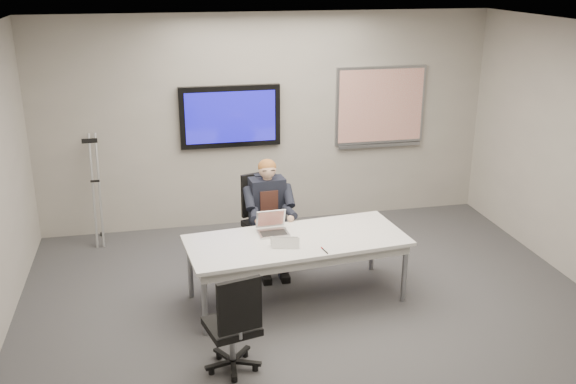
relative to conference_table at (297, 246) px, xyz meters
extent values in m
cube|color=#3B3B3D|center=(0.12, -0.74, -0.61)|extent=(6.00, 6.00, 0.02)
cube|color=silver|center=(0.12, -0.74, 2.19)|extent=(6.00, 6.00, 0.02)
cube|color=#A9A398|center=(0.12, 2.26, 0.79)|extent=(6.00, 0.02, 2.80)
cube|color=silver|center=(0.00, 0.00, 0.06)|extent=(2.33, 1.16, 0.04)
cube|color=beige|center=(0.00, 0.00, -0.01)|extent=(2.23, 1.06, 0.09)
cylinder|color=gray|center=(-1.00, -0.50, -0.29)|extent=(0.06, 0.06, 0.66)
cylinder|color=gray|center=(1.08, -0.28, -0.29)|extent=(0.06, 0.06, 0.66)
cylinder|color=gray|center=(-1.08, 0.28, -0.29)|extent=(0.06, 0.06, 0.66)
cylinder|color=gray|center=(1.00, 0.50, -0.29)|extent=(0.06, 0.06, 0.66)
cube|color=black|center=(-0.38, 2.21, 0.89)|extent=(1.30, 0.08, 0.80)
cube|color=#110D98|center=(-0.38, 2.16, 0.89)|extent=(1.16, 0.01, 0.66)
cube|color=gray|center=(1.67, 2.23, 0.94)|extent=(1.25, 0.04, 1.05)
cube|color=white|center=(1.67, 2.21, 0.94)|extent=(1.18, 0.01, 0.98)
cube|color=gray|center=(1.67, 2.20, 0.39)|extent=(1.18, 0.05, 0.04)
cylinder|color=gray|center=(-0.14, 0.95, -0.33)|extent=(0.06, 0.06, 0.36)
cube|color=black|center=(-0.14, 0.95, -0.15)|extent=(0.58, 0.58, 0.07)
cube|color=black|center=(-0.20, 1.16, 0.18)|extent=(0.42, 0.18, 0.52)
cylinder|color=gray|center=(-0.82, -1.09, -0.36)|extent=(0.05, 0.05, 0.33)
cube|color=black|center=(-0.82, -1.09, -0.20)|extent=(0.50, 0.50, 0.06)
cube|color=black|center=(-0.77, -1.28, 0.10)|extent=(0.38, 0.13, 0.47)
cube|color=black|center=(-0.14, 0.92, 0.17)|extent=(0.42, 0.26, 0.55)
cube|color=#391E17|center=(-0.14, 0.80, 0.20)|extent=(0.21, 0.04, 0.26)
sphere|color=#DDA987|center=(-0.14, 0.89, 0.56)|extent=(0.20, 0.20, 0.20)
ellipsoid|color=brown|center=(-0.14, 0.91, 0.59)|extent=(0.21, 0.21, 0.17)
cube|color=#BABABC|center=(-0.21, 0.17, 0.09)|extent=(0.32, 0.23, 0.02)
cube|color=black|center=(-0.21, 0.16, 0.10)|extent=(0.27, 0.16, 0.00)
cube|color=#BABABC|center=(-0.21, 0.31, 0.20)|extent=(0.32, 0.09, 0.21)
cube|color=red|center=(-0.21, 0.30, 0.20)|extent=(0.28, 0.07, 0.17)
cylinder|color=black|center=(0.20, -0.34, 0.09)|extent=(0.03, 0.15, 0.01)
camera|label=1|loc=(-1.36, -5.88, 2.73)|focal=40.00mm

